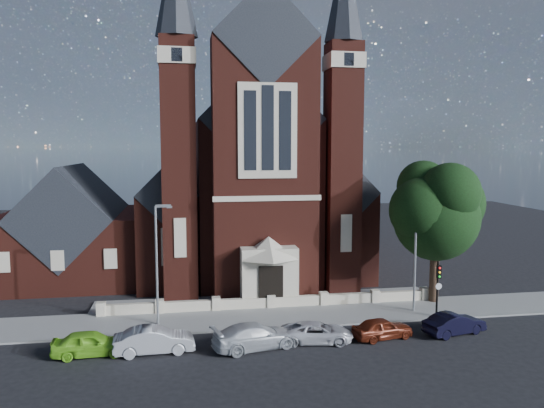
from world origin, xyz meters
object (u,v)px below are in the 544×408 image
(street_tree, at_px, (439,212))
(car_dark_red, at_px, (382,328))
(street_lamp_left, at_px, (158,258))
(street_lamp_right, at_px, (417,249))
(parish_hall, at_px, (73,235))
(car_silver_a, at_px, (154,340))
(traffic_signal, at_px, (438,282))
(car_navy, at_px, (454,324))
(car_silver_b, at_px, (255,336))
(car_white_suv, at_px, (317,332))
(church, at_px, (245,183))
(car_lime_van, at_px, (90,343))

(street_tree, xyz_separation_m, car_dark_red, (-6.77, -6.37, -6.31))
(street_lamp_left, bearing_deg, street_lamp_right, 0.00)
(parish_hall, xyz_separation_m, car_silver_a, (8.03, -18.74, -3.26))
(street_lamp_right, bearing_deg, traffic_signal, -59.99)
(car_silver_a, xyz_separation_m, car_navy, (18.59, 0.07, -0.07))
(street_tree, relative_size, street_lamp_left, 1.32)
(car_silver_b, relative_size, car_dark_red, 1.34)
(car_white_suv, relative_size, car_dark_red, 1.15)
(car_white_suv, xyz_separation_m, car_dark_red, (4.14, -0.07, 0.04))
(church, bearing_deg, car_silver_b, -95.09)
(parish_hall, bearing_deg, car_lime_van, -76.45)
(street_tree, distance_m, car_silver_a, 22.43)
(car_silver_b, distance_m, car_white_suv, 3.84)
(parish_hall, distance_m, street_lamp_right, 29.62)
(car_silver_a, bearing_deg, street_lamp_left, -4.82)
(car_lime_van, bearing_deg, parish_hall, 10.75)
(street_lamp_left, height_order, car_lime_van, street_lamp_left)
(traffic_signal, distance_m, car_silver_a, 19.32)
(parish_hall, bearing_deg, car_white_suv, -46.44)
(street_tree, bearing_deg, parish_hall, 156.74)
(street_lamp_left, relative_size, car_silver_a, 1.77)
(car_silver_a, height_order, car_navy, car_silver_a)
(street_lamp_right, relative_size, car_white_suv, 1.84)
(parish_hall, relative_size, car_silver_a, 2.67)
(car_dark_red, bearing_deg, street_tree, -57.83)
(traffic_signal, height_order, car_silver_b, traffic_signal)
(parish_hall, relative_size, street_lamp_right, 1.51)
(parish_hall, height_order, car_silver_b, parish_hall)
(traffic_signal, height_order, car_silver_a, traffic_signal)
(car_lime_van, relative_size, car_navy, 1.02)
(parish_hall, bearing_deg, street_lamp_right, -28.22)
(church, height_order, car_white_suv, church)
(parish_hall, relative_size, car_silver_b, 2.37)
(street_tree, distance_m, street_lamp_left, 20.71)
(street_tree, xyz_separation_m, car_lime_van, (-24.13, -6.24, -6.24))
(street_lamp_right, height_order, car_silver_a, street_lamp_right)
(car_white_suv, height_order, car_navy, car_navy)
(parish_hall, distance_m, traffic_signal, 31.20)
(church, distance_m, traffic_signal, 23.94)
(church, xyz_separation_m, car_silver_b, (-2.13, -23.92, -7.44))
(car_lime_van, xyz_separation_m, car_silver_a, (3.56, -0.20, 0.04))
(traffic_signal, xyz_separation_m, car_lime_van, (-22.53, -2.96, -1.86))
(church, distance_m, car_navy, 26.96)
(church, distance_m, car_silver_b, 25.14)
(car_navy, bearing_deg, parish_hall, 39.79)
(car_silver_a, height_order, car_silver_b, car_silver_a)
(street_tree, height_order, car_lime_van, street_tree)
(car_lime_van, distance_m, car_dark_red, 17.36)
(street_tree, height_order, car_silver_a, street_tree)
(street_lamp_right, distance_m, car_silver_a, 19.06)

